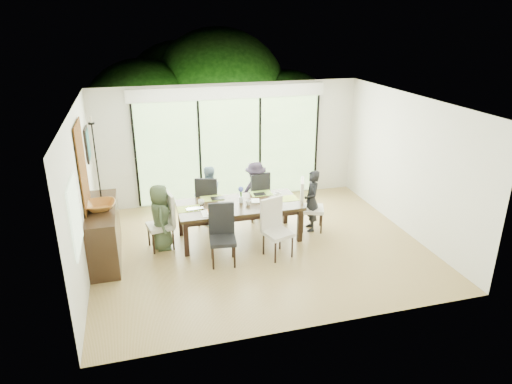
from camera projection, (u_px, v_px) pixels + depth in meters
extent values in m
cube|color=brown|center=(259.00, 246.00, 8.60)|extent=(6.00, 5.00, 0.01)
cube|color=white|center=(260.00, 102.00, 7.62)|extent=(6.00, 5.00, 0.01)
cube|color=silver|center=(230.00, 143.00, 10.37)|extent=(6.00, 0.02, 2.70)
cube|color=white|center=(313.00, 241.00, 5.86)|extent=(6.00, 0.02, 2.70)
cube|color=beige|center=(81.00, 195.00, 7.37)|extent=(0.02, 5.00, 2.70)
cube|color=beige|center=(409.00, 165.00, 8.86)|extent=(0.02, 5.00, 2.70)
cube|color=#598C3F|center=(230.00, 150.00, 10.39)|extent=(4.20, 0.02, 2.30)
cube|color=white|center=(229.00, 92.00, 9.91)|extent=(4.40, 0.06, 0.28)
cube|color=black|center=(136.00, 157.00, 9.86)|extent=(0.05, 0.04, 2.30)
cube|color=black|center=(200.00, 152.00, 10.21)|extent=(0.05, 0.04, 2.30)
cube|color=black|center=(260.00, 148.00, 10.55)|extent=(0.05, 0.04, 2.30)
cube|color=black|center=(316.00, 144.00, 10.90)|extent=(0.05, 0.04, 2.30)
cube|color=#8CAD7F|center=(75.00, 215.00, 6.25)|extent=(0.02, 0.90, 1.00)
cube|color=brown|center=(224.00, 187.00, 11.68)|extent=(6.00, 1.80, 0.10)
cube|color=brown|center=(217.00, 156.00, 12.18)|extent=(6.00, 0.08, 0.06)
sphere|color=#14380F|center=(144.00, 119.00, 12.31)|extent=(3.20, 3.20, 3.20)
sphere|color=#14380F|center=(219.00, 99.00, 13.27)|extent=(4.00, 4.00, 4.00)
sphere|color=#14380F|center=(286.00, 119.00, 13.19)|extent=(2.80, 2.80, 2.80)
sphere|color=#14380F|center=(182.00, 102.00, 13.71)|extent=(3.60, 3.60, 3.60)
cube|color=black|center=(239.00, 205.00, 8.66)|extent=(2.33, 1.07, 0.06)
cube|color=black|center=(239.00, 209.00, 8.69)|extent=(2.13, 0.87, 0.10)
cube|color=black|center=(186.00, 239.00, 8.14)|extent=(0.09, 0.09, 0.67)
cube|color=black|center=(300.00, 225.00, 8.67)|extent=(0.09, 0.09, 0.67)
cube|color=black|center=(181.00, 220.00, 8.91)|extent=(0.09, 0.09, 0.67)
cube|color=black|center=(285.00, 208.00, 9.45)|extent=(0.09, 0.09, 0.67)
imported|color=#3B4A31|center=(160.00, 217.00, 8.32)|extent=(0.41, 0.61, 1.25)
imported|color=black|center=(312.00, 201.00, 9.05)|extent=(0.46, 0.64, 1.25)
imported|color=#7B9BB2|center=(208.00, 195.00, 9.32)|extent=(0.64, 0.47, 1.25)
imported|color=#251E2D|center=(256.00, 191.00, 9.57)|extent=(0.62, 0.43, 1.25)
cube|color=#8BA139|center=(189.00, 209.00, 8.42)|extent=(0.43, 0.31, 0.01)
cube|color=#ABC446|center=(287.00, 199.00, 8.88)|extent=(0.43, 0.31, 0.01)
cube|color=#8FA53B|center=(212.00, 198.00, 8.90)|extent=(0.43, 0.31, 0.01)
cube|color=#8BBB42|center=(261.00, 193.00, 9.15)|extent=(0.43, 0.31, 0.01)
cube|color=white|center=(213.00, 213.00, 8.25)|extent=(0.43, 0.31, 0.01)
cube|color=black|center=(218.00, 198.00, 8.88)|extent=(0.25, 0.17, 0.01)
cube|color=black|center=(259.00, 194.00, 9.09)|extent=(0.23, 0.16, 0.01)
cube|color=white|center=(275.00, 201.00, 8.78)|extent=(0.29, 0.21, 0.00)
cube|color=white|center=(213.00, 212.00, 8.24)|extent=(0.25, 0.25, 0.02)
cube|color=orange|center=(213.00, 211.00, 8.23)|extent=(0.19, 0.19, 0.01)
cylinder|color=silver|center=(241.00, 200.00, 8.69)|extent=(0.08, 0.08, 0.12)
cylinder|color=#337226|center=(241.00, 194.00, 8.65)|extent=(0.04, 0.04, 0.16)
sphere|color=#4955B7|center=(241.00, 189.00, 8.61)|extent=(0.11, 0.11, 0.11)
imported|color=silver|center=(195.00, 210.00, 8.35)|extent=(0.33, 0.23, 0.03)
imported|color=white|center=(201.00, 202.00, 8.60)|extent=(0.15, 0.15, 0.09)
imported|color=white|center=(248.00, 203.00, 8.58)|extent=(0.13, 0.13, 0.09)
imported|color=white|center=(278.00, 195.00, 8.92)|extent=(0.16, 0.16, 0.09)
imported|color=white|center=(251.00, 201.00, 8.76)|extent=(0.20, 0.25, 0.02)
cube|color=black|center=(104.00, 233.00, 8.03)|extent=(0.49, 1.75, 0.98)
imported|color=brown|center=(100.00, 206.00, 7.73)|extent=(0.52, 0.52, 0.13)
cylinder|color=black|center=(101.00, 198.00, 8.15)|extent=(0.11, 0.11, 0.04)
cylinder|color=black|center=(97.00, 162.00, 7.91)|extent=(0.03, 0.03, 1.36)
cylinder|color=black|center=(91.00, 123.00, 7.66)|extent=(0.11, 0.11, 0.03)
cylinder|color=silver|center=(91.00, 119.00, 7.64)|extent=(0.04, 0.04, 0.11)
cube|color=brown|center=(82.00, 167.00, 7.62)|extent=(0.02, 1.00, 1.50)
cube|color=black|center=(87.00, 144.00, 8.77)|extent=(0.03, 0.55, 0.65)
cube|color=#164948|center=(89.00, 144.00, 8.77)|extent=(0.01, 0.45, 0.55)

